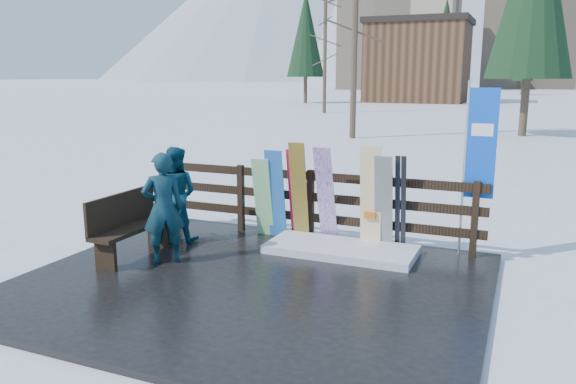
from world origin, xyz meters
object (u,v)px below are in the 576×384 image
at_px(snowboard_4, 383,204).
at_px(person_back, 175,194).
at_px(snowboard_3, 326,195).
at_px(person_front, 163,208).
at_px(bench, 128,224).
at_px(snowboard_1, 263,198).
at_px(rental_flag, 477,150).
at_px(snowboard_0, 276,194).
at_px(snowboard_2, 299,192).
at_px(snowboard_5, 371,198).

bearing_deg(snowboard_4, person_back, -166.23).
distance_m(snowboard_3, person_front, 2.56).
bearing_deg(snowboard_4, snowboard_3, 180.00).
xyz_separation_m(bench, person_back, (0.16, 1.00, 0.26)).
bearing_deg(snowboard_1, rental_flag, 4.63).
distance_m(bench, snowboard_4, 3.85).
height_order(snowboard_4, person_front, person_front).
height_order(snowboard_0, snowboard_2, snowboard_2).
xyz_separation_m(snowboard_4, rental_flag, (1.29, 0.27, 0.86)).
xyz_separation_m(bench, snowboard_5, (3.20, 1.79, 0.30)).
xyz_separation_m(snowboard_3, snowboard_4, (0.94, -0.00, -0.05)).
bearing_deg(snowboard_5, rental_flag, 10.24).
xyz_separation_m(snowboard_1, person_back, (-1.20, -0.80, 0.11)).
bearing_deg(snowboard_2, snowboard_0, 180.00).
relative_size(rental_flag, person_front, 1.61).
height_order(snowboard_1, snowboard_3, snowboard_3).
distance_m(rental_flag, person_front, 4.62).
bearing_deg(snowboard_1, bench, -127.18).
xyz_separation_m(bench, snowboard_0, (1.59, 1.79, 0.23)).
xyz_separation_m(snowboard_1, snowboard_2, (0.65, 0.00, 0.15)).
bearing_deg(snowboard_4, person_front, -147.16).
bearing_deg(snowboard_2, person_front, -127.61).
xyz_separation_m(snowboard_5, person_back, (-3.04, -0.80, -0.04)).
relative_size(snowboard_0, snowboard_3, 0.91).
bearing_deg(snowboard_3, person_front, -135.73).
distance_m(bench, snowboard_1, 2.25).
bearing_deg(rental_flag, snowboard_0, -175.02).
height_order(snowboard_3, snowboard_4, snowboard_3).
xyz_separation_m(snowboard_1, snowboard_5, (1.84, 0.00, 0.15)).
bearing_deg(person_back, bench, 67.75).
bearing_deg(snowboard_0, rental_flag, 4.98).
bearing_deg(snowboard_2, person_back, -156.79).
bearing_deg(snowboard_1, snowboard_2, 0.00).
bearing_deg(snowboard_0, snowboard_1, -180.00).
bearing_deg(snowboard_2, snowboard_4, -0.00).
height_order(snowboard_0, person_front, person_front).
bearing_deg(snowboard_3, bench, -144.04).
distance_m(snowboard_2, snowboard_5, 1.19).
relative_size(snowboard_3, snowboard_5, 1.01).
distance_m(rental_flag, person_back, 4.73).
distance_m(snowboard_4, person_back, 3.34).
bearing_deg(person_front, snowboard_3, -178.85).
relative_size(snowboard_2, snowboard_5, 1.01).
relative_size(bench, snowboard_4, 0.99).
bearing_deg(person_back, snowboard_2, -170.04).
distance_m(snowboard_1, snowboard_2, 0.67).
height_order(snowboard_2, snowboard_5, snowboard_2).
xyz_separation_m(bench, snowboard_3, (2.47, 1.79, 0.28)).
distance_m(snowboard_0, snowboard_4, 1.81).
distance_m(snowboard_5, person_back, 3.14).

